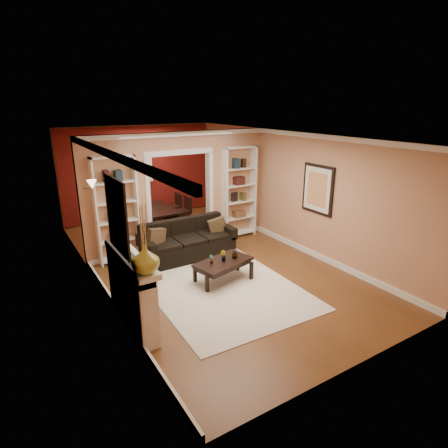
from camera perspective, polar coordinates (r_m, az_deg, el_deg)
floor at (r=8.22m, az=-2.85°, el=-5.78°), size 8.00×8.00×0.00m
ceiling at (r=7.54m, az=-3.18°, el=13.32°), size 8.00×8.00×0.00m
wall_back at (r=11.37m, az=-12.84°, el=7.68°), size 8.00×0.00×8.00m
wall_front at (r=4.86m, az=20.54°, el=-7.22°), size 8.00×0.00×8.00m
wall_left at (r=7.02m, az=-19.32°, el=0.70°), size 0.00×8.00×8.00m
wall_right at (r=9.03m, az=9.66°, el=5.23°), size 0.00×8.00×8.00m
partition_wall at (r=8.81m, az=-6.78°, el=5.04°), size 4.50×0.15×2.70m
red_back_panel at (r=11.34m, az=-12.78°, el=7.51°), size 4.44×0.04×2.64m
dining_window at (r=11.27m, az=-12.80°, el=8.63°), size 0.78×0.03×0.98m
area_rug at (r=7.23m, az=-0.80°, el=-9.25°), size 2.65×3.64×0.01m
sofa at (r=8.36m, az=-5.52°, el=-2.39°), size 2.10×0.91×0.82m
pillow_left at (r=7.99m, az=-10.30°, el=-2.04°), size 0.44×0.26×0.42m
pillow_right at (r=8.61m, az=-1.05°, el=-0.38°), size 0.40×0.18×0.39m
coffee_table at (r=7.30m, az=-0.11°, el=-7.15°), size 1.22×0.85×0.42m
plant_left at (r=7.06m, az=-1.91°, el=-5.38°), size 0.12×0.11×0.19m
plant_center at (r=7.18m, az=-0.11°, el=-4.87°), size 0.12×0.14×0.21m
plant_right at (r=7.30m, az=1.63°, el=-4.45°), size 0.16×0.16×0.21m
bookshelf_left at (r=8.20m, az=-16.07°, el=1.99°), size 0.90×0.30×2.30m
bookshelf_right at (r=9.46m, az=2.27°, el=4.81°), size 0.90×0.30×2.30m
fireplace at (r=5.99m, az=-13.72°, el=-9.79°), size 0.32×1.70×1.16m
vase at (r=5.07m, az=-11.91°, el=-5.26°), size 0.47×0.47×0.39m
mirror at (r=5.50m, az=-16.04°, el=1.22°), size 0.03×0.95×1.10m
wall_sconce at (r=7.45m, az=-19.92°, el=5.43°), size 0.18×0.18×0.22m
framed_art at (r=8.26m, az=14.07°, el=5.14°), size 0.04×0.85×1.05m
dining_table at (r=10.55m, az=-10.02°, el=1.01°), size 1.54×0.86×0.54m
dining_chair_nw at (r=10.06m, az=-12.32°, el=0.89°), size 0.51×0.51×0.83m
dining_chair_ne at (r=10.44m, az=-6.65°, el=1.89°), size 0.45×0.45×0.86m
dining_chair_sw at (r=10.60m, az=-13.42°, el=1.71°), size 0.49×0.49×0.84m
dining_chair_se at (r=10.98m, az=-7.99°, el=2.56°), size 0.46×0.46×0.82m
chandelier at (r=10.06m, az=-10.62°, el=10.37°), size 0.50×0.50×0.30m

